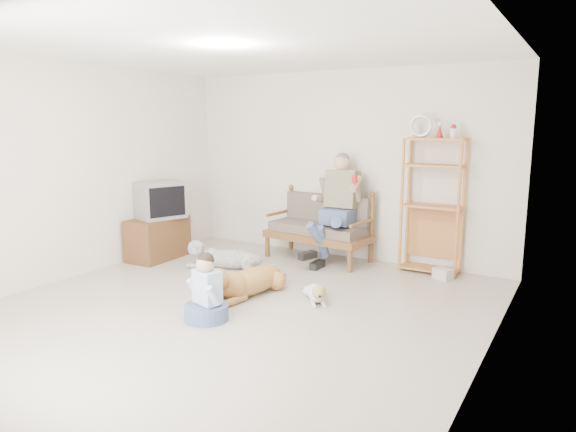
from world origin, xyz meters
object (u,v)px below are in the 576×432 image
Objects in this scene: tv_stand at (158,238)px; golden_retriever at (245,282)px; etagere at (432,204)px; loveseat at (320,226)px.

golden_retriever is (2.09, -0.74, -0.13)m from tv_stand.
etagere reaches higher than tv_stand.
tv_stand is (-2.05, -1.21, -0.19)m from loveseat.
loveseat is at bearing 100.11° from golden_retriever.
golden_retriever is at bearing -126.68° from etagere.
loveseat is 1.70× the size of tv_stand.
etagere is 2.67m from golden_retriever.
etagere is 3.90m from tv_stand.
golden_retriever is at bearing -21.78° from tv_stand.
etagere is at bearing 17.66° from tv_stand.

